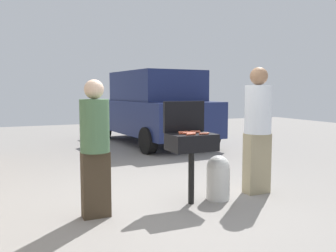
{
  "coord_description": "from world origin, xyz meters",
  "views": [
    {
      "loc": [
        -1.93,
        -4.33,
        1.51
      ],
      "look_at": [
        0.16,
        0.38,
        1.0
      ],
      "focal_mm": 39.03,
      "sensor_mm": 36.0,
      "label": 1
    }
  ],
  "objects_px": {
    "person_right": "(258,126)",
    "parked_minivan": "(154,107)",
    "hot_dog_4": "(191,133)",
    "hot_dog_8": "(190,133)",
    "hot_dog_3": "(187,132)",
    "hot_dog_7": "(183,132)",
    "propane_tank": "(218,177)",
    "person_left": "(95,143)",
    "hot_dog_9": "(184,133)",
    "hot_dog_5": "(204,134)",
    "hot_dog_6": "(188,133)",
    "hot_dog_2": "(191,134)",
    "hot_dog_0": "(195,132)",
    "bbq_grill": "(191,145)",
    "hot_dog_1": "(196,132)"
  },
  "relations": [
    {
      "from": "hot_dog_1",
      "to": "hot_dog_6",
      "type": "height_order",
      "value": "same"
    },
    {
      "from": "bbq_grill",
      "to": "hot_dog_1",
      "type": "bearing_deg",
      "value": 33.98
    },
    {
      "from": "hot_dog_8",
      "to": "propane_tank",
      "type": "relative_size",
      "value": 0.21
    },
    {
      "from": "hot_dog_9",
      "to": "hot_dog_5",
      "type": "bearing_deg",
      "value": -34.43
    },
    {
      "from": "hot_dog_8",
      "to": "person_left",
      "type": "bearing_deg",
      "value": -179.18
    },
    {
      "from": "hot_dog_1",
      "to": "hot_dog_3",
      "type": "xyz_separation_m",
      "value": [
        -0.14,
        -0.01,
        0.0
      ]
    },
    {
      "from": "person_right",
      "to": "bbq_grill",
      "type": "bearing_deg",
      "value": 6.89
    },
    {
      "from": "hot_dog_8",
      "to": "hot_dog_9",
      "type": "bearing_deg",
      "value": -164.23
    },
    {
      "from": "bbq_grill",
      "to": "hot_dog_6",
      "type": "distance_m",
      "value": 0.18
    },
    {
      "from": "hot_dog_3",
      "to": "hot_dog_6",
      "type": "height_order",
      "value": "same"
    },
    {
      "from": "hot_dog_8",
      "to": "propane_tank",
      "type": "bearing_deg",
      "value": -1.02
    },
    {
      "from": "hot_dog_2",
      "to": "hot_dog_9",
      "type": "relative_size",
      "value": 1.0
    },
    {
      "from": "hot_dog_1",
      "to": "propane_tank",
      "type": "distance_m",
      "value": 0.71
    },
    {
      "from": "hot_dog_7",
      "to": "person_right",
      "type": "bearing_deg",
      "value": -2.36
    },
    {
      "from": "person_left",
      "to": "hot_dog_4",
      "type": "bearing_deg",
      "value": 5.45
    },
    {
      "from": "hot_dog_5",
      "to": "hot_dog_6",
      "type": "xyz_separation_m",
      "value": [
        -0.18,
        0.12,
        0.0
      ]
    },
    {
      "from": "hot_dog_3",
      "to": "hot_dog_6",
      "type": "relative_size",
      "value": 1.0
    },
    {
      "from": "propane_tank",
      "to": "person_left",
      "type": "relative_size",
      "value": 0.38
    },
    {
      "from": "person_left",
      "to": "hot_dog_6",
      "type": "bearing_deg",
      "value": 6.83
    },
    {
      "from": "hot_dog_2",
      "to": "hot_dog_8",
      "type": "relative_size",
      "value": 1.0
    },
    {
      "from": "person_left",
      "to": "hot_dog_0",
      "type": "bearing_deg",
      "value": 12.8
    },
    {
      "from": "hot_dog_0",
      "to": "propane_tank",
      "type": "xyz_separation_m",
      "value": [
        0.33,
        -0.09,
        -0.63
      ]
    },
    {
      "from": "hot_dog_6",
      "to": "propane_tank",
      "type": "relative_size",
      "value": 0.21
    },
    {
      "from": "person_right",
      "to": "parked_minivan",
      "type": "distance_m",
      "value": 5.31
    },
    {
      "from": "hot_dog_3",
      "to": "hot_dog_7",
      "type": "xyz_separation_m",
      "value": [
        -0.03,
        0.05,
        0.0
      ]
    },
    {
      "from": "hot_dog_6",
      "to": "propane_tank",
      "type": "distance_m",
      "value": 0.81
    },
    {
      "from": "hot_dog_9",
      "to": "person_left",
      "type": "xyz_separation_m",
      "value": [
        -1.15,
        0.01,
        -0.07
      ]
    },
    {
      "from": "hot_dog_1",
      "to": "parked_minivan",
      "type": "bearing_deg",
      "value": 74.12
    },
    {
      "from": "hot_dog_3",
      "to": "hot_dog_2",
      "type": "bearing_deg",
      "value": -103.8
    },
    {
      "from": "hot_dog_2",
      "to": "hot_dog_7",
      "type": "bearing_deg",
      "value": 85.56
    },
    {
      "from": "hot_dog_0",
      "to": "hot_dog_9",
      "type": "distance_m",
      "value": 0.25
    },
    {
      "from": "hot_dog_5",
      "to": "person_left",
      "type": "distance_m",
      "value": 1.38
    },
    {
      "from": "hot_dog_0",
      "to": "hot_dog_8",
      "type": "xyz_separation_m",
      "value": [
        -0.12,
        -0.08,
        0.0
      ]
    },
    {
      "from": "hot_dog_1",
      "to": "hot_dog_7",
      "type": "distance_m",
      "value": 0.17
    },
    {
      "from": "bbq_grill",
      "to": "hot_dog_4",
      "type": "bearing_deg",
      "value": -121.13
    },
    {
      "from": "hot_dog_0",
      "to": "hot_dog_2",
      "type": "relative_size",
      "value": 1.0
    },
    {
      "from": "hot_dog_5",
      "to": "person_left",
      "type": "xyz_separation_m",
      "value": [
        -1.37,
        0.16,
        -0.07
      ]
    },
    {
      "from": "hot_dog_3",
      "to": "hot_dog_8",
      "type": "relative_size",
      "value": 1.0
    },
    {
      "from": "hot_dog_9",
      "to": "hot_dog_8",
      "type": "bearing_deg",
      "value": 15.77
    },
    {
      "from": "bbq_grill",
      "to": "hot_dog_4",
      "type": "distance_m",
      "value": 0.18
    },
    {
      "from": "hot_dog_8",
      "to": "hot_dog_9",
      "type": "height_order",
      "value": "same"
    },
    {
      "from": "hot_dog_0",
      "to": "hot_dog_3",
      "type": "relative_size",
      "value": 1.0
    },
    {
      "from": "hot_dog_5",
      "to": "hot_dog_4",
      "type": "bearing_deg",
      "value": 147.83
    },
    {
      "from": "person_left",
      "to": "parked_minivan",
      "type": "relative_size",
      "value": 0.36
    },
    {
      "from": "hot_dog_1",
      "to": "hot_dog_3",
      "type": "bearing_deg",
      "value": -175.25
    },
    {
      "from": "hot_dog_5",
      "to": "hot_dog_6",
      "type": "height_order",
      "value": "same"
    },
    {
      "from": "propane_tank",
      "to": "person_left",
      "type": "height_order",
      "value": "person_left"
    },
    {
      "from": "hot_dog_4",
      "to": "parked_minivan",
      "type": "distance_m",
      "value": 5.66
    },
    {
      "from": "bbq_grill",
      "to": "person_right",
      "type": "xyz_separation_m",
      "value": [
        1.11,
        0.06,
        0.2
      ]
    },
    {
      "from": "hot_dog_4",
      "to": "hot_dog_8",
      "type": "distance_m",
      "value": 0.09
    }
  ]
}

